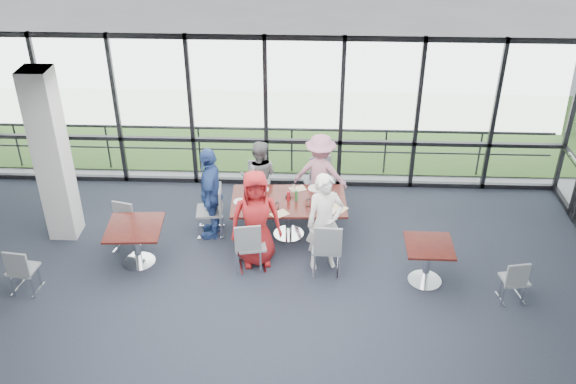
{
  "coord_description": "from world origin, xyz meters",
  "views": [
    {
      "loc": [
        0.92,
        -6.75,
        6.76
      ],
      "look_at": [
        0.53,
        2.8,
        1.1
      ],
      "focal_mm": 40.0,
      "sensor_mm": 36.0,
      "label": 1
    }
  ],
  "objects_px": {
    "side_table_left": "(135,232)",
    "chair_spare_la": "(23,269)",
    "chair_main_fr": "(317,184)",
    "side_table_right": "(428,251)",
    "chair_main_end": "(210,211)",
    "main_table": "(289,206)",
    "chair_main_nr": "(327,247)",
    "diner_far_left": "(259,177)",
    "diner_end": "(211,193)",
    "diner_near_left": "(256,219)",
    "diner_near_right": "(325,223)",
    "structural_column": "(52,157)",
    "chair_main_fl": "(258,185)",
    "diner_far_right": "(320,174)",
    "chair_spare_r": "(514,279)",
    "chair_main_nl": "(252,245)",
    "chair_spare_lb": "(125,229)"
  },
  "relations": [
    {
      "from": "side_table_left",
      "to": "chair_spare_lb",
      "type": "relative_size",
      "value": 1.16
    },
    {
      "from": "diner_near_left",
      "to": "chair_main_nr",
      "type": "relative_size",
      "value": 1.78
    },
    {
      "from": "side_table_right",
      "to": "diner_far_left",
      "type": "xyz_separation_m",
      "value": [
        -2.93,
        2.11,
        0.13
      ]
    },
    {
      "from": "chair_main_fr",
      "to": "chair_main_nl",
      "type": "bearing_deg",
      "value": 46.12
    },
    {
      "from": "side_table_left",
      "to": "diner_end",
      "type": "xyz_separation_m",
      "value": [
        1.17,
        0.94,
        0.25
      ]
    },
    {
      "from": "diner_far_right",
      "to": "side_table_left",
      "type": "bearing_deg",
      "value": 42.86
    },
    {
      "from": "structural_column",
      "to": "chair_spare_la",
      "type": "height_order",
      "value": "structural_column"
    },
    {
      "from": "chair_main_fr",
      "to": "chair_spare_la",
      "type": "distance_m",
      "value": 5.54
    },
    {
      "from": "side_table_right",
      "to": "chair_spare_r",
      "type": "relative_size",
      "value": 0.97
    },
    {
      "from": "diner_end",
      "to": "chair_main_nr",
      "type": "height_order",
      "value": "diner_end"
    },
    {
      "from": "chair_main_nr",
      "to": "diner_end",
      "type": "bearing_deg",
      "value": 156.46
    },
    {
      "from": "diner_far_right",
      "to": "chair_main_fl",
      "type": "bearing_deg",
      "value": 4.55
    },
    {
      "from": "side_table_left",
      "to": "chair_main_fr",
      "type": "relative_size",
      "value": 1.03
    },
    {
      "from": "main_table",
      "to": "chair_main_nr",
      "type": "height_order",
      "value": "chair_main_nr"
    },
    {
      "from": "diner_far_left",
      "to": "chair_main_nl",
      "type": "relative_size",
      "value": 1.59
    },
    {
      "from": "side_table_left",
      "to": "chair_spare_la",
      "type": "height_order",
      "value": "chair_spare_la"
    },
    {
      "from": "chair_spare_la",
      "to": "chair_main_nl",
      "type": "bearing_deg",
      "value": 19.29
    },
    {
      "from": "chair_main_fr",
      "to": "diner_near_left",
      "type": "bearing_deg",
      "value": 45.41
    },
    {
      "from": "side_table_left",
      "to": "chair_main_fl",
      "type": "height_order",
      "value": "chair_main_fl"
    },
    {
      "from": "diner_near_right",
      "to": "structural_column",
      "type": "bearing_deg",
      "value": 154.78
    },
    {
      "from": "diner_near_right",
      "to": "chair_main_fl",
      "type": "xyz_separation_m",
      "value": [
        -1.29,
        1.98,
        -0.46
      ]
    },
    {
      "from": "side_table_left",
      "to": "chair_spare_la",
      "type": "distance_m",
      "value": 1.85
    },
    {
      "from": "diner_far_left",
      "to": "chair_spare_lb",
      "type": "bearing_deg",
      "value": 31.75
    },
    {
      "from": "chair_main_nr",
      "to": "structural_column",
      "type": "bearing_deg",
      "value": 171.61
    },
    {
      "from": "side_table_right",
      "to": "chair_main_fl",
      "type": "relative_size",
      "value": 0.91
    },
    {
      "from": "chair_main_end",
      "to": "chair_spare_lb",
      "type": "xyz_separation_m",
      "value": [
        -1.43,
        -0.57,
        -0.06
      ]
    },
    {
      "from": "diner_far_right",
      "to": "chair_main_nl",
      "type": "distance_m",
      "value": 2.27
    },
    {
      "from": "chair_spare_lb",
      "to": "diner_end",
      "type": "bearing_deg",
      "value": -145.48
    },
    {
      "from": "chair_main_nr",
      "to": "side_table_right",
      "type": "bearing_deg",
      "value": -5.17
    },
    {
      "from": "structural_column",
      "to": "chair_main_nr",
      "type": "distance_m",
      "value": 5.03
    },
    {
      "from": "chair_spare_lb",
      "to": "diner_near_left",
      "type": "bearing_deg",
      "value": -171.89
    },
    {
      "from": "side_table_left",
      "to": "diner_near_left",
      "type": "relative_size",
      "value": 0.55
    },
    {
      "from": "diner_near_left",
      "to": "diner_far_left",
      "type": "distance_m",
      "value": 1.66
    },
    {
      "from": "chair_main_nr",
      "to": "chair_main_fr",
      "type": "distance_m",
      "value": 2.16
    },
    {
      "from": "chair_main_end",
      "to": "structural_column",
      "type": "bearing_deg",
      "value": -93.42
    },
    {
      "from": "side_table_left",
      "to": "diner_near_left",
      "type": "bearing_deg",
      "value": 3.82
    },
    {
      "from": "diner_far_left",
      "to": "chair_main_fr",
      "type": "distance_m",
      "value": 1.18
    },
    {
      "from": "side_table_left",
      "to": "chair_main_fr",
      "type": "height_order",
      "value": "chair_main_fr"
    },
    {
      "from": "diner_near_right",
      "to": "diner_end",
      "type": "distance_m",
      "value": 2.22
    },
    {
      "from": "main_table",
      "to": "chair_spare_la",
      "type": "bearing_deg",
      "value": -159.78
    },
    {
      "from": "chair_main_nr",
      "to": "chair_main_fl",
      "type": "bearing_deg",
      "value": 124.82
    },
    {
      "from": "chair_main_nr",
      "to": "chair_spare_la",
      "type": "distance_m",
      "value": 4.95
    },
    {
      "from": "main_table",
      "to": "chair_main_fl",
      "type": "bearing_deg",
      "value": 118.45
    },
    {
      "from": "main_table",
      "to": "diner_end",
      "type": "xyz_separation_m",
      "value": [
        -1.4,
        -0.02,
        0.25
      ]
    },
    {
      "from": "side_table_right",
      "to": "chair_main_end",
      "type": "distance_m",
      "value": 4.0
    },
    {
      "from": "diner_far_left",
      "to": "chair_spare_la",
      "type": "xyz_separation_m",
      "value": [
        -3.62,
        -2.6,
        -0.32
      ]
    },
    {
      "from": "diner_near_left",
      "to": "chair_main_end",
      "type": "bearing_deg",
      "value": 127.5
    },
    {
      "from": "diner_far_right",
      "to": "diner_near_right",
      "type": "bearing_deg",
      "value": 104.12
    },
    {
      "from": "diner_near_right",
      "to": "chair_spare_r",
      "type": "distance_m",
      "value": 3.15
    },
    {
      "from": "side_table_right",
      "to": "chair_main_end",
      "type": "height_order",
      "value": "chair_main_end"
    }
  ]
}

